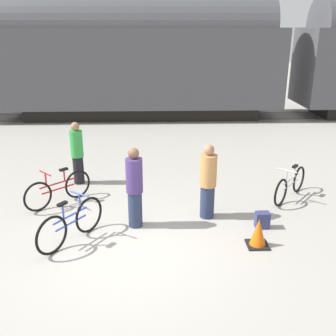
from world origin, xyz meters
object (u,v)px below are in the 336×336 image
(person_in_purple, at_px, (135,188))
(backpack, at_px, (262,220))
(bicycle_silver, at_px, (290,185))
(bicycle_blue, at_px, (71,224))
(person_in_tan, at_px, (208,182))
(traffic_cone, at_px, (258,233))
(person_in_green, at_px, (77,153))
(bicycle_maroon, at_px, (58,189))
(freight_train, at_px, (141,54))

(person_in_purple, distance_m, backpack, 2.68)
(person_in_purple, bearing_deg, bicycle_silver, -65.87)
(bicycle_blue, xyz_separation_m, person_in_tan, (2.69, 0.97, 0.42))
(person_in_tan, bearing_deg, person_in_purple, 107.58)
(bicycle_blue, xyz_separation_m, bicycle_silver, (4.78, 1.87, -0.04))
(traffic_cone, bearing_deg, person_in_green, 140.01)
(person_in_green, distance_m, backpack, 4.95)
(person_in_tan, bearing_deg, traffic_cone, -142.38)
(person_in_purple, relative_size, traffic_cone, 3.05)
(backpack, distance_m, traffic_cone, 0.75)
(bicycle_blue, distance_m, bicycle_maroon, 1.84)
(bicycle_silver, distance_m, bicycle_maroon, 5.42)
(freight_train, height_order, person_in_tan, freight_train)
(bicycle_maroon, relative_size, person_in_tan, 0.78)
(freight_train, bearing_deg, person_in_green, -100.08)
(freight_train, height_order, traffic_cone, freight_train)
(bicycle_blue, bearing_deg, freight_train, 84.73)
(bicycle_maroon, relative_size, backpack, 3.74)
(freight_train, distance_m, person_in_purple, 10.67)
(person_in_tan, bearing_deg, backpack, -112.01)
(freight_train, bearing_deg, person_in_purple, -89.19)
(person_in_tan, bearing_deg, bicycle_silver, -62.43)
(bicycle_silver, xyz_separation_m, bicycle_maroon, (-5.42, -0.14, 0.02))
(bicycle_blue, distance_m, backpack, 3.79)
(freight_train, bearing_deg, backpack, -75.62)
(person_in_tan, xyz_separation_m, backpack, (1.07, -0.53, -0.64))
(backpack, height_order, traffic_cone, traffic_cone)
(freight_train, xyz_separation_m, bicycle_maroon, (-1.66, -9.38, -2.39))
(backpack, bearing_deg, bicycle_silver, 54.35)
(bicycle_blue, bearing_deg, bicycle_maroon, 110.25)
(bicycle_blue, bearing_deg, person_in_tan, 19.79)
(bicycle_silver, bearing_deg, freight_train, 112.13)
(bicycle_maroon, bearing_deg, person_in_green, 80.23)
(person_in_green, height_order, backpack, person_in_green)
(freight_train, relative_size, bicycle_blue, 26.82)
(bicycle_silver, xyz_separation_m, backpack, (-1.02, -1.43, -0.18))
(person_in_purple, bearing_deg, person_in_tan, -71.79)
(bicycle_silver, xyz_separation_m, person_in_green, (-5.19, 1.16, 0.47))
(freight_train, height_order, backpack, freight_train)
(bicycle_silver, xyz_separation_m, person_in_tan, (-2.09, -0.90, 0.46))
(person_in_green, bearing_deg, person_in_tan, 176.31)
(freight_train, bearing_deg, bicycle_silver, -67.87)
(person_in_green, distance_m, traffic_cone, 5.13)
(freight_train, relative_size, bicycle_silver, 28.78)
(bicycle_maroon, height_order, backpack, bicycle_maroon)
(person_in_tan, bearing_deg, freight_train, 13.66)
(person_in_tan, xyz_separation_m, person_in_purple, (-1.52, -0.36, 0.04))
(bicycle_silver, xyz_separation_m, person_in_purple, (-3.61, -1.26, 0.49))
(bicycle_silver, relative_size, backpack, 3.92)
(bicycle_blue, bearing_deg, backpack, 6.69)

